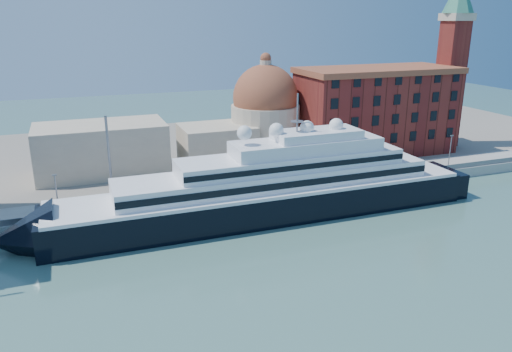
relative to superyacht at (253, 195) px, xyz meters
name	(u,v)px	position (x,y,z in m)	size (l,w,h in m)	color
ground	(270,278)	(-5.67, -23.00, -4.89)	(400.00, 400.00, 0.00)	#3B665E
quay	(210,198)	(-5.67, 11.00, -3.64)	(180.00, 10.00, 2.50)	gray
land	(172,152)	(-5.67, 52.00, -3.89)	(260.00, 72.00, 2.00)	slate
quay_fence	(216,196)	(-5.67, 6.50, -1.79)	(180.00, 0.10, 1.20)	slate
superyacht	(253,195)	(0.00, 0.00, 0.00)	(94.83, 13.15, 28.34)	black
warehouse	(376,110)	(46.33, 29.00, 8.90)	(43.00, 19.00, 23.25)	maroon
campanile	(453,52)	(70.33, 29.00, 23.87)	(8.40, 8.40, 47.00)	maroon
church	(209,129)	(0.72, 34.72, 6.02)	(66.00, 18.00, 25.50)	beige
lamp_posts	(149,168)	(-18.34, 9.27, 4.95)	(120.80, 2.40, 18.00)	slate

